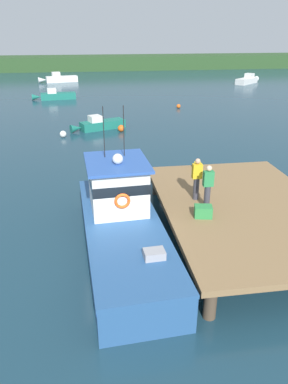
% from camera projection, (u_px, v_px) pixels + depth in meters
% --- Properties ---
extents(ground_plane, '(200.00, 200.00, 0.00)m').
position_uv_depth(ground_plane, '(117.00, 243.00, 13.39)').
color(ground_plane, '#193847').
extents(dock, '(6.00, 9.00, 1.20)m').
position_uv_depth(dock, '(245.00, 208.00, 13.58)').
color(dock, '#4C3D2D').
rests_on(dock, ground).
extents(main_fishing_boat, '(3.02, 9.89, 4.80)m').
position_uv_depth(main_fishing_boat, '(121.00, 220.00, 12.86)').
color(main_fishing_boat, '#285184').
rests_on(main_fishing_boat, ground).
extents(crate_stack_near_edge, '(0.67, 0.55, 0.40)m').
position_uv_depth(crate_stack_near_edge, '(203.00, 211.00, 12.64)').
color(crate_stack_near_edge, '#2D8442').
rests_on(crate_stack_near_edge, dock).
extents(bait_bucket, '(0.32, 0.32, 0.34)m').
position_uv_depth(bait_bucket, '(197.00, 166.00, 16.94)').
color(bait_bucket, yellow).
rests_on(bait_bucket, dock).
extents(deckhand_by_the_boat, '(0.36, 0.22, 1.63)m').
position_uv_depth(deckhand_by_the_boat, '(208.00, 186.00, 13.01)').
color(deckhand_by_the_boat, '#383842').
rests_on(deckhand_by_the_boat, dock).
extents(deckhand_further_back, '(0.36, 0.22, 1.63)m').
position_uv_depth(deckhand_further_back, '(197.00, 178.00, 13.69)').
color(deckhand_further_back, '#383842').
rests_on(deckhand_further_back, dock).
extents(moored_boat_far_left, '(4.74, 1.65, 1.19)m').
position_uv_depth(moored_boat_far_left, '(55.00, 96.00, 40.13)').
color(moored_boat_far_left, '#196B5B').
rests_on(moored_boat_far_left, ground).
extents(moored_boat_off_the_point, '(4.32, 2.42, 1.10)m').
position_uv_depth(moored_boat_off_the_point, '(99.00, 124.00, 28.24)').
color(moored_boat_off_the_point, '#196B5B').
rests_on(moored_boat_off_the_point, ground).
extents(moored_boat_outer_mooring, '(4.66, 4.23, 1.34)m').
position_uv_depth(moored_boat_outer_mooring, '(248.00, 80.00, 51.64)').
color(moored_boat_outer_mooring, silver).
rests_on(moored_boat_outer_mooring, ground).
extents(moored_boat_mid_harbor, '(5.65, 2.31, 1.41)m').
position_uv_depth(moored_boat_mid_harbor, '(59.00, 79.00, 52.87)').
color(moored_boat_mid_harbor, white).
rests_on(moored_boat_mid_harbor, ground).
extents(mooring_buoy_spare_mooring, '(0.40, 0.40, 0.40)m').
position_uv_depth(mooring_buoy_spare_mooring, '(179.00, 106.00, 35.76)').
color(mooring_buoy_spare_mooring, '#EA5B19').
rests_on(mooring_buoy_spare_mooring, ground).
extents(mooring_buoy_inshore, '(0.51, 0.51, 0.51)m').
position_uv_depth(mooring_buoy_inshore, '(121.00, 128.00, 27.66)').
color(mooring_buoy_inshore, '#EA5B19').
rests_on(mooring_buoy_inshore, ground).
extents(mooring_buoy_outer, '(0.47, 0.47, 0.47)m').
position_uv_depth(mooring_buoy_outer, '(63.00, 134.00, 26.22)').
color(mooring_buoy_outer, silver).
rests_on(mooring_buoy_outer, ground).
extents(far_shoreline, '(120.00, 8.00, 2.40)m').
position_uv_depth(far_shoreline, '(91.00, 63.00, 68.84)').
color(far_shoreline, '#284723').
rests_on(far_shoreline, ground).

